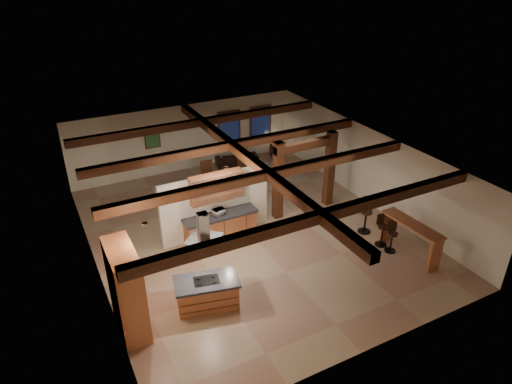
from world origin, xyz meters
The scene contains 23 objects.
ground centered at (0.00, 0.00, 0.00)m, with size 12.00×12.00×0.00m, color tan.
room_walls centered at (0.00, 0.00, 1.78)m, with size 12.00×12.00×12.00m.
ceiling_beams centered at (0.00, 0.00, 2.76)m, with size 10.00×12.00×0.28m.
timber_posts centered at (2.50, 0.50, 1.76)m, with size 2.50×0.30×2.90m.
partition_wall centered at (-1.00, 0.50, 1.10)m, with size 3.80×0.18×2.20m, color white.
pantry_cabinet centered at (-4.67, -2.60, 1.20)m, with size 0.67×1.60×2.40m.
back_counter centered at (-1.00, 0.11, 0.48)m, with size 2.50×0.66×0.94m.
upper_display_cabinet centered at (-1.00, 0.31, 1.85)m, with size 1.80×0.36×0.95m.
range_hood centered at (-2.64, -2.73, 1.78)m, with size 1.10×1.10×1.40m.
back_windows centered at (2.80, 5.93, 1.50)m, with size 2.70×0.07×1.70m.
framed_art centered at (-1.50, 5.94, 1.70)m, with size 0.65×0.05×0.85m.
recessed_cans centered at (-2.53, -1.93, 2.87)m, with size 3.16×2.46×0.03m.
kitchen_island centered at (-2.64, -2.73, 0.43)m, with size 1.87×1.27×0.85m.
dining_table centered at (0.67, 2.98, 0.35)m, with size 1.96×1.10×0.69m, color #3E1D0F.
sofa centered at (2.11, 5.38, 0.28)m, with size 1.90×0.74×0.55m, color black.
microwave centered at (-1.05, 0.11, 1.05)m, with size 0.39×0.26×0.21m, color #AEAEB3.
bar_counter centered at (3.92, -3.45, 0.76)m, with size 0.65×2.18×1.13m.
side_table centered at (4.18, 5.41, 0.30)m, with size 0.48×0.48×0.60m, color #421C10.
table_lamp centered at (4.18, 5.41, 0.82)m, with size 0.26×0.26×0.30m.
bar_stool_a centered at (3.51, -2.62, 0.55)m, with size 0.38×0.40×1.09m.
bar_stool_b centered at (3.55, -3.04, 0.53)m, with size 0.40×0.41×1.05m.
bar_stool_c centered at (3.52, -1.74, 0.64)m, with size 0.47×0.48×1.26m.
dining_chairs centered at (0.67, 2.98, 0.68)m, with size 2.14×2.14×1.34m.
Camera 1 is at (-5.91, -11.83, 8.51)m, focal length 32.00 mm.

